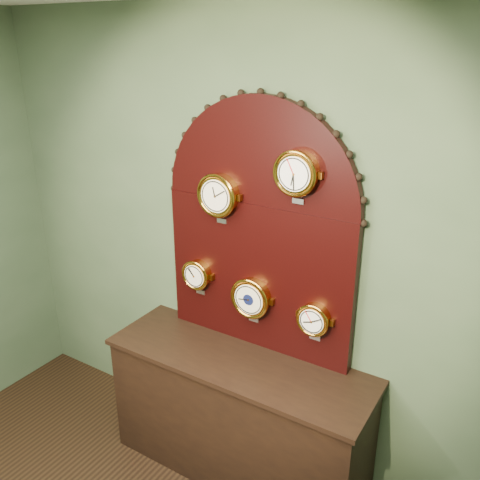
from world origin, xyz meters
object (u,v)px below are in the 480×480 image
Objects in this scene: shop_counter at (238,417)px; barometer at (251,298)px; display_board at (259,221)px; arabic_clock at (296,173)px; roman_clock at (218,195)px; tide_clock at (314,319)px; hygrometer at (197,274)px.

barometer reaches higher than shop_counter.
display_board is 0.42m from arabic_clock.
barometer is at bearing 92.05° from shop_counter.
roman_clock reaches higher than shop_counter.
display_board reaches higher than shop_counter.
barometer is 0.40m from tide_clock.
arabic_clock reaches higher than barometer.
roman_clock is 1.05× the size of arabic_clock.
arabic_clock is 0.82m from tide_clock.
display_board is 4.95× the size of roman_clock.
display_board is 6.17× the size of hygrometer.
barometer is at bearing -0.23° from hygrometer.
shop_counter is at bearing -158.82° from tide_clock.
hygrometer is at bearing 179.47° from roman_clock.
barometer is (0.22, -0.00, -0.59)m from roman_clock.
tide_clock is (0.40, -0.07, -0.48)m from display_board.
display_board reaches higher than roman_clock.
shop_counter is 1.58m from arabic_clock.
display_board reaches higher than barometer.
shop_counter is 6.50× the size of tide_clock.
display_board is 5.18× the size of arabic_clock.
tide_clock is (0.14, 0.00, -0.81)m from arabic_clock.
arabic_clock is at bearing -179.48° from tide_clock.
shop_counter is 0.86m from tide_clock.
display_board is at bearing 90.00° from shop_counter.
arabic_clock is at bearing -0.11° from hygrometer.
arabic_clock is 1.20× the size of tide_clock.
roman_clock is 0.52m from arabic_clock.
roman_clock reaches higher than barometer.
roman_clock is 1.01× the size of barometer.
barometer is at bearing -94.63° from display_board.
shop_counter is 0.92m from hygrometer.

